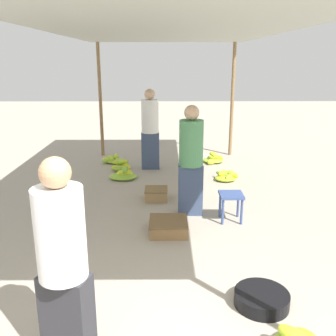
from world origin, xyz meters
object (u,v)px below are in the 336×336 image
object	(u,v)px
banana_pile_left_1	(121,165)
banana_pile_right_1	(214,159)
basin_black	(262,299)
crate_mid	(168,226)
crate_near	(156,194)
banana_pile_right_2	(227,176)
stool	(231,199)
vendor_foreground	(63,265)
shopper_walking_far	(150,128)
shopper_walking_mid	(191,159)
banana_pile_left_2	(112,160)
banana_pile_left_0	(124,175)

from	to	relation	value
banana_pile_left_1	banana_pile_right_1	xyz separation A→B (m)	(2.09, 0.58, -0.02)
basin_black	crate_mid	world-z (taller)	crate_mid
banana_pile_left_1	crate_near	distance (m)	1.98
crate_near	crate_mid	size ratio (longest dim) A/B	0.73
banana_pile_left_1	banana_pile_right_2	distance (m)	2.31
stool	vendor_foreground	bearing A→B (deg)	-122.23
crate_near	crate_mid	xyz separation A→B (m)	(0.20, -1.28, -0.01)
vendor_foreground	basin_black	bearing A→B (deg)	22.93
banana_pile_right_1	shopper_walking_far	bearing A→B (deg)	-161.48
stool	shopper_walking_mid	distance (m)	0.83
banana_pile_left_2	shopper_walking_mid	distance (m)	3.51
vendor_foreground	shopper_walking_mid	bearing A→B (deg)	69.23
banana_pile_right_1	crate_near	bearing A→B (deg)	-118.18
banana_pile_left_2	crate_near	xyz separation A→B (m)	(1.08, -2.39, 0.03)
banana_pile_left_1	shopper_walking_mid	size ratio (longest dim) A/B	0.25
crate_near	banana_pile_left_0	bearing A→B (deg)	119.69
banana_pile_left_2	shopper_walking_far	bearing A→B (deg)	-27.60
banana_pile_left_0	crate_mid	world-z (taller)	banana_pile_left_0
stool	shopper_walking_far	bearing A→B (deg)	114.64
banana_pile_left_1	stool	bearing A→B (deg)	-54.46
crate_mid	banana_pile_left_1	bearing A→B (deg)	108.02
vendor_foreground	crate_near	world-z (taller)	vendor_foreground
banana_pile_right_1	crate_near	distance (m)	2.72
vendor_foreground	banana_pile_right_2	bearing A→B (deg)	67.08
banana_pile_right_2	crate_mid	size ratio (longest dim) A/B	0.92
vendor_foreground	banana_pile_right_2	distance (m)	5.11
banana_pile_left_2	banana_pile_left_1	bearing A→B (deg)	-65.10
basin_black	vendor_foreground	bearing A→B (deg)	-157.07
banana_pile_left_0	crate_mid	size ratio (longest dim) A/B	1.04
banana_pile_left_2	vendor_foreground	bearing A→B (deg)	-85.35
banana_pile_left_1	shopper_walking_far	distance (m)	1.03
banana_pile_left_0	shopper_walking_mid	xyz separation A→B (m)	(1.21, -1.81, 0.80)
stool	banana_pile_left_2	size ratio (longest dim) A/B	0.80
basin_black	banana_pile_left_0	bearing A→B (deg)	113.37
vendor_foreground	crate_near	distance (m)	3.73
vendor_foreground	basin_black	world-z (taller)	vendor_foreground
crate_mid	crate_near	bearing A→B (deg)	98.66
stool	banana_pile_left_2	world-z (taller)	stool
shopper_walking_mid	shopper_walking_far	size ratio (longest dim) A/B	0.98
crate_mid	shopper_walking_far	world-z (taller)	shopper_walking_far
banana_pile_right_2	shopper_walking_far	bearing A→B (deg)	150.78
basin_black	banana_pile_left_0	xyz separation A→B (m)	(-1.76, 4.08, 0.00)
vendor_foreground	banana_pile_right_2	size ratio (longest dim) A/B	3.49
vendor_foreground	banana_pile_left_0	world-z (taller)	vendor_foreground
crate_near	crate_mid	distance (m)	1.30
vendor_foreground	banana_pile_left_1	bearing A→B (deg)	92.33
banana_pile_left_1	banana_pile_right_2	size ratio (longest dim) A/B	0.87
banana_pile_right_2	vendor_foreground	bearing A→B (deg)	-112.92
banana_pile_left_2	shopper_walking_far	xyz separation A→B (m)	(0.91, -0.48, 0.82)
stool	crate_mid	world-z (taller)	stool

